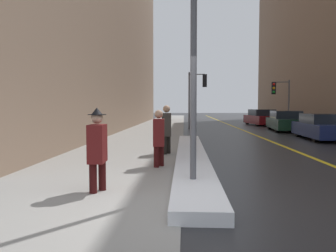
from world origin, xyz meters
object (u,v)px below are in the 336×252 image
object	(u,v)px
lamp_post	(194,21)
pedestrian_nearside	(167,127)
traffic_light_far	(279,93)
pedestrian_in_glasses	(159,135)
traffic_light_near	(198,88)
pedestrian_in_fedora	(97,146)
parked_car_dark_green	(285,121)
parked_car_maroon	(261,118)
parked_car_navy	(322,127)

from	to	relation	value
lamp_post	pedestrian_nearside	bearing A→B (deg)	99.25
traffic_light_far	pedestrian_in_glasses	world-z (taller)	traffic_light_far
traffic_light_near	pedestrian_in_fedora	xyz separation A→B (m)	(-2.60, -17.63, -2.06)
traffic_light_near	pedestrian_in_fedora	distance (m)	17.94
lamp_post	traffic_light_near	bearing A→B (deg)	87.23
pedestrian_in_glasses	parked_car_dark_green	distance (m)	15.25
parked_car_maroon	traffic_light_near	bearing A→B (deg)	125.89
traffic_light_far	pedestrian_in_glasses	bearing A→B (deg)	69.51
traffic_light_near	parked_car_maroon	size ratio (longest dim) A/B	0.87
parked_car_dark_green	parked_car_maroon	distance (m)	6.64
traffic_light_far	parked_car_maroon	size ratio (longest dim) A/B	0.77
pedestrian_in_fedora	traffic_light_near	bearing A→B (deg)	169.09
lamp_post	pedestrian_in_glasses	distance (m)	3.37
traffic_light_far	parked_car_navy	bearing A→B (deg)	92.55
parked_car_maroon	traffic_light_far	bearing A→B (deg)	-179.60
traffic_light_near	parked_car_dark_green	size ratio (longest dim) A/B	0.82
traffic_light_near	pedestrian_nearside	size ratio (longest dim) A/B	2.49
lamp_post	parked_car_maroon	distance (m)	23.38
traffic_light_near	pedestrian_nearside	xyz separation A→B (m)	(-1.59, -12.72, -2.02)
traffic_light_near	pedestrian_in_glasses	bearing A→B (deg)	-95.81
lamp_post	pedestrian_in_fedora	world-z (taller)	lamp_post
pedestrian_in_glasses	parked_car_navy	xyz separation A→B (m)	(7.34, 7.69, -0.24)
parked_car_dark_green	traffic_light_far	bearing A→B (deg)	-2.57
pedestrian_in_fedora	parked_car_dark_green	bearing A→B (deg)	150.24
traffic_light_far	parked_car_dark_green	bearing A→B (deg)	86.86
parked_car_maroon	pedestrian_in_glasses	bearing A→B (deg)	154.31
traffic_light_far	pedestrian_in_glasses	distance (m)	18.04
pedestrian_in_glasses	pedestrian_nearside	size ratio (longest dim) A/B	0.92
traffic_light_near	pedestrian_nearside	bearing A→B (deg)	-96.63
lamp_post	parked_car_maroon	size ratio (longest dim) A/B	1.15
lamp_post	pedestrian_nearside	world-z (taller)	lamp_post
traffic_light_far	parked_car_navy	distance (m)	8.77
pedestrian_nearside	parked_car_navy	world-z (taller)	pedestrian_nearside
lamp_post	pedestrian_in_fedora	distance (m)	2.90
parked_car_dark_green	lamp_post	bearing A→B (deg)	163.05
traffic_light_near	parked_car_dark_green	world-z (taller)	traffic_light_near
lamp_post	parked_car_navy	size ratio (longest dim) A/B	1.20
pedestrian_in_glasses	parked_car_navy	world-z (taller)	pedestrian_in_glasses
traffic_light_far	parked_car_dark_green	size ratio (longest dim) A/B	0.72
traffic_light_far	pedestrian_in_fedora	xyz separation A→B (m)	(-8.61, -18.81, -1.71)
traffic_light_near	pedestrian_nearside	distance (m)	12.98
pedestrian_nearside	traffic_light_far	bearing A→B (deg)	148.76
pedestrian_in_fedora	parked_car_navy	distance (m)	13.18
pedestrian_nearside	traffic_light_near	bearing A→B (deg)	170.32
pedestrian_in_fedora	parked_car_dark_green	distance (m)	17.96
lamp_post	parked_car_dark_green	size ratio (longest dim) A/B	1.07
parked_car_navy	parked_car_maroon	world-z (taller)	parked_car_maroon
lamp_post	parked_car_dark_green	world-z (taller)	lamp_post
traffic_light_near	traffic_light_far	bearing A→B (deg)	11.60
pedestrian_in_fedora	parked_car_navy	bearing A→B (deg)	138.62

